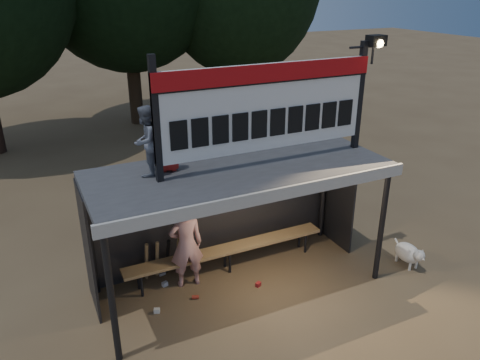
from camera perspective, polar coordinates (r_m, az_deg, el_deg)
name	(u,v)px	position (r m, az deg, el deg)	size (l,w,h in m)	color
ground	(240,284)	(8.82, -0.05, -12.60)	(80.00, 80.00, 0.00)	brown
player	(186,245)	(8.44, -6.57, -7.84)	(0.60, 0.40, 1.66)	silver
child_a	(146,141)	(7.36, -11.38, 4.66)	(0.54, 0.42, 1.11)	slate
child_b	(167,144)	(7.51, -8.88, 4.31)	(0.43, 0.28, 0.89)	#A61D19
dugout_shelter	(233,188)	(8.09, -0.80, -0.98)	(5.10, 2.08, 2.32)	#373739
scoreboard_assembly	(271,104)	(7.64, 3.79, 9.24)	(4.10, 0.27, 1.99)	black
bench	(227,250)	(9.00, -1.58, -8.51)	(4.00, 0.35, 0.48)	olive
dog	(409,253)	(9.76, 19.92, -8.39)	(0.36, 0.81, 0.49)	silver
bats	(162,258)	(8.89, -9.44, -9.33)	(0.68, 0.35, 0.84)	#9D7849
litter	(188,290)	(8.67, -6.35, -13.15)	(2.01, 1.17, 0.08)	#AB1D1E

